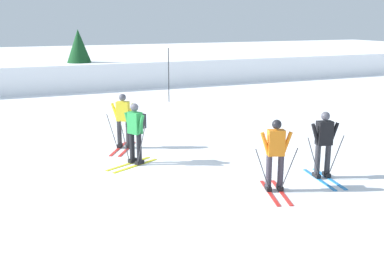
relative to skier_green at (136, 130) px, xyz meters
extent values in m
plane|color=white|center=(-0.45, -1.40, -0.96)|extent=(120.00, 120.00, 0.00)
cube|color=white|center=(-0.45, 17.47, -0.21)|extent=(80.00, 8.09, 1.48)
cube|color=gold|center=(-0.09, -0.20, -0.95)|extent=(1.46, 0.82, 0.02)
cube|color=gold|center=(-0.22, 0.04, -0.95)|extent=(1.46, 0.82, 0.02)
cube|color=black|center=(0.05, -0.13, -0.89)|extent=(0.29, 0.23, 0.10)
cube|color=black|center=(-0.08, 0.11, -0.89)|extent=(0.29, 0.23, 0.10)
cylinder|color=black|center=(0.05, -0.13, -0.41)|extent=(0.14, 0.14, 0.85)
cylinder|color=black|center=(-0.08, 0.11, -0.41)|extent=(0.14, 0.14, 0.85)
cube|color=#23843D|center=(-0.02, -0.01, 0.21)|extent=(0.39, 0.45, 0.60)
cylinder|color=#23843D|center=(0.08, -0.24, 0.20)|extent=(0.20, 0.27, 0.55)
cylinder|color=#23843D|center=(-0.15, 0.20, 0.20)|extent=(0.20, 0.27, 0.55)
sphere|color=#4C4C56|center=(-0.02, -0.01, 0.64)|extent=(0.22, 0.22, 0.22)
cylinder|color=#38383D|center=(0.04, -0.34, -0.37)|extent=(0.19, 0.33, 1.18)
cylinder|color=#38383D|center=(-0.26, 0.23, -0.37)|extent=(0.19, 0.33, 1.18)
cube|color=#232328|center=(0.17, 0.09, 0.23)|extent=(0.29, 0.33, 0.40)
cube|color=red|center=(2.50, -3.43, -0.95)|extent=(0.57, 1.55, 0.02)
cube|color=red|center=(2.23, -3.35, -0.95)|extent=(0.57, 1.55, 0.02)
cube|color=black|center=(2.54, -3.29, -0.89)|extent=(0.19, 0.28, 0.10)
cube|color=black|center=(2.27, -3.21, -0.89)|extent=(0.19, 0.28, 0.10)
cylinder|color=#38333D|center=(2.54, -3.29, -0.41)|extent=(0.14, 0.14, 0.85)
cylinder|color=#38333D|center=(2.27, -3.21, -0.41)|extent=(0.14, 0.14, 0.85)
cube|color=orange|center=(2.41, -3.25, 0.21)|extent=(0.43, 0.34, 0.60)
cylinder|color=orange|center=(2.64, -3.34, 0.20)|extent=(0.27, 0.16, 0.55)
cylinder|color=orange|center=(2.16, -3.19, 0.20)|extent=(0.27, 0.16, 0.55)
sphere|color=black|center=(2.41, -3.25, 0.64)|extent=(0.22, 0.22, 0.22)
cylinder|color=#38383D|center=(2.67, -3.44, -0.43)|extent=(0.39, 0.14, 1.07)
cylinder|color=#38383D|center=(2.09, -3.25, -0.43)|extent=(0.39, 0.14, 1.07)
cube|color=maroon|center=(2.47, -3.05, 0.23)|extent=(0.32, 0.26, 0.40)
cube|color=red|center=(0.12, 1.49, -0.95)|extent=(0.91, 1.41, 0.02)
cube|color=red|center=(-0.11, 1.64, -0.95)|extent=(0.91, 1.41, 0.02)
cube|color=black|center=(0.20, 1.62, -0.89)|extent=(0.24, 0.28, 0.10)
cube|color=black|center=(-0.04, 1.77, -0.89)|extent=(0.24, 0.28, 0.10)
cylinder|color=#2D2D33|center=(0.20, 1.62, -0.41)|extent=(0.14, 0.14, 0.85)
cylinder|color=#2D2D33|center=(-0.04, 1.77, -0.41)|extent=(0.14, 0.14, 0.85)
cube|color=yellow|center=(0.08, 1.70, 0.21)|extent=(0.45, 0.40, 0.60)
cylinder|color=yellow|center=(0.29, 1.55, 0.20)|extent=(0.26, 0.21, 0.55)
cylinder|color=yellow|center=(-0.14, 1.81, 0.20)|extent=(0.26, 0.21, 0.55)
sphere|color=#4C4C56|center=(0.08, 1.70, 0.64)|extent=(0.22, 0.22, 0.22)
cylinder|color=#38383D|center=(0.32, 1.43, -0.41)|extent=(0.29, 0.19, 1.09)
cylinder|color=#38383D|center=(-0.26, 1.79, -0.41)|extent=(0.29, 0.19, 1.09)
cube|color=#237AC6|center=(4.13, -3.10, -0.95)|extent=(0.36, 1.59, 0.02)
cube|color=#237AC6|center=(3.86, -3.06, -0.95)|extent=(0.36, 1.59, 0.02)
cube|color=black|center=(4.16, -2.96, -0.89)|extent=(0.16, 0.28, 0.10)
cube|color=black|center=(3.88, -2.91, -0.89)|extent=(0.16, 0.28, 0.10)
cylinder|color=#2D2D33|center=(4.16, -2.96, -0.41)|extent=(0.14, 0.14, 0.85)
cylinder|color=#2D2D33|center=(3.88, -2.91, -0.41)|extent=(0.14, 0.14, 0.85)
cube|color=black|center=(4.02, -2.93, 0.21)|extent=(0.42, 0.30, 0.60)
cylinder|color=black|center=(4.26, -3.00, 0.20)|extent=(0.27, 0.13, 0.55)
cylinder|color=black|center=(3.77, -2.91, 0.20)|extent=(0.27, 0.13, 0.55)
sphere|color=#4C4C56|center=(4.02, -2.93, 0.64)|extent=(0.22, 0.22, 0.22)
cylinder|color=#38383D|center=(4.30, -3.08, -0.40)|extent=(0.41, 0.09, 1.11)
cylinder|color=#38383D|center=(3.71, -2.98, -0.40)|extent=(0.41, 0.09, 1.11)
cylinder|color=black|center=(4.18, 8.92, 0.33)|extent=(0.04, 0.04, 2.58)
cylinder|color=#513823|center=(0.96, 15.05, -0.57)|extent=(0.24, 0.24, 0.77)
cone|color=#14421E|center=(0.96, 15.05, 1.11)|extent=(1.89, 1.89, 2.59)
camera|label=1|loc=(-3.30, -11.91, 2.99)|focal=43.12mm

